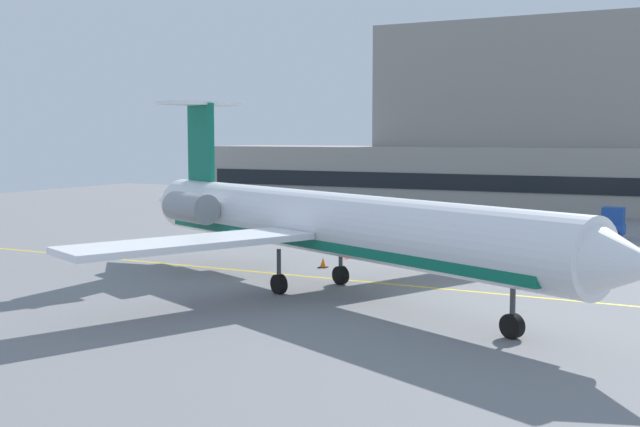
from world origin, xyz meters
name	(u,v)px	position (x,y,z in m)	size (l,w,h in m)	color
ground	(254,280)	(0.00, 0.00, -0.05)	(120.00, 120.00, 0.11)	slate
terminal_building	(510,140)	(1.64, 46.06, 6.76)	(64.34, 11.24, 18.70)	gray
regional_jet	(322,223)	(4.56, -1.44, 3.21)	(31.00, 23.31, 9.10)	white
baggage_tug	(603,225)	(13.57, 24.45, 1.00)	(3.58, 1.81, 2.24)	#1E4CB2
pushback_tractor	(458,239)	(6.57, 13.18, 0.86)	(3.92, 2.38, 1.86)	silver
belt_loader	(419,220)	(0.84, 21.99, 0.94)	(3.55, 2.22, 2.06)	silver
safety_cone_alpha	(537,281)	(13.14, 4.62, 0.25)	(0.47, 0.47, 0.55)	orange
safety_cone_bravo	(323,263)	(1.56, 4.61, 0.25)	(0.47, 0.47, 0.55)	orange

